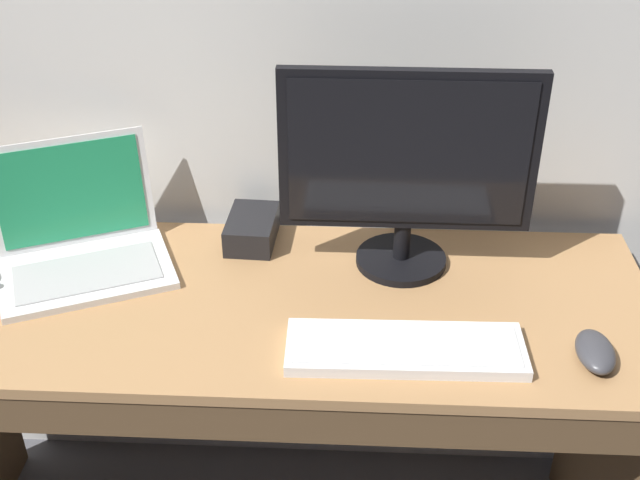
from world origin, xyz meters
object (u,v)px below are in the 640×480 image
Objects in this scene: computer_mouse at (595,351)px; external_monitor at (407,168)px; wired_keyboard at (405,349)px; external_drive_box at (252,229)px; laptop_white at (82,248)px.

external_monitor is at bearing 140.94° from computer_mouse.
wired_keyboard is at bearing -178.32° from computer_mouse.
external_drive_box is (-0.65, 0.37, 0.01)m from computer_mouse.
external_drive_box is at bearing 131.01° from wired_keyboard.
external_monitor is 0.39m from external_drive_box.
laptop_white is 0.69m from external_monitor.
laptop_white is 0.83× the size of external_monitor.
laptop_white is at bearing 167.48° from computer_mouse.
laptop_white is at bearing 159.19° from wired_keyboard.
computer_mouse is at bearing -40.65° from external_monitor.
external_monitor is at bearing 3.07° from laptop_white.
computer_mouse is at bearing -14.11° from laptop_white.
computer_mouse is (0.99, -0.25, -0.03)m from laptop_white.
external_monitor is at bearing -14.30° from external_drive_box.
wired_keyboard is 0.33m from computer_mouse.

